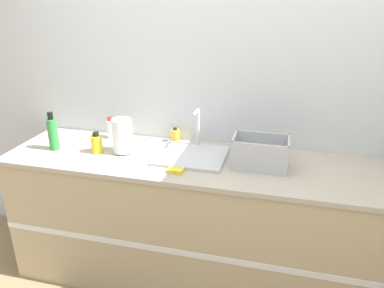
# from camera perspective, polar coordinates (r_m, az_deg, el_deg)

# --- Properties ---
(wall_back) EXTENTS (4.88, 0.06, 2.60)m
(wall_back) POSITION_cam_1_polar(r_m,az_deg,el_deg) (2.60, 2.45, 8.25)
(wall_back) COLOR silver
(wall_back) RESTS_ON ground_plane
(counter_cabinet) EXTENTS (2.50, 0.68, 0.93)m
(counter_cabinet) POSITION_cam_1_polar(r_m,az_deg,el_deg) (2.62, 0.48, -11.69)
(counter_cabinet) COLOR tan
(counter_cabinet) RESTS_ON ground_plane
(sink) EXTENTS (0.44, 0.39, 0.28)m
(sink) POSITION_cam_1_polar(r_m,az_deg,el_deg) (2.43, -0.04, -1.52)
(sink) COLOR silver
(sink) RESTS_ON counter_cabinet
(paper_towel_roll) EXTENTS (0.13, 0.13, 0.23)m
(paper_towel_roll) POSITION_cam_1_polar(r_m,az_deg,el_deg) (2.49, -10.55, 1.22)
(paper_towel_roll) COLOR #4C4C51
(paper_towel_roll) RESTS_ON counter_cabinet
(dish_rack) EXTENTS (0.33, 0.22, 0.19)m
(dish_rack) POSITION_cam_1_polar(r_m,az_deg,el_deg) (2.31, 10.33, -1.71)
(dish_rack) COLOR #B7BABF
(dish_rack) RESTS_ON counter_cabinet
(bottle_yellow) EXTENTS (0.08, 0.08, 0.14)m
(bottle_yellow) POSITION_cam_1_polar(r_m,az_deg,el_deg) (2.56, -14.32, 0.07)
(bottle_yellow) COLOR yellow
(bottle_yellow) RESTS_ON counter_cabinet
(bottle_white_spray) EXTENTS (0.06, 0.06, 0.16)m
(bottle_white_spray) POSITION_cam_1_polar(r_m,az_deg,el_deg) (2.79, -12.29, 2.31)
(bottle_white_spray) COLOR white
(bottle_white_spray) RESTS_ON counter_cabinet
(bottle_green) EXTENTS (0.06, 0.06, 0.26)m
(bottle_green) POSITION_cam_1_polar(r_m,az_deg,el_deg) (2.68, -20.45, 1.55)
(bottle_green) COLOR #2D8C3D
(bottle_green) RESTS_ON counter_cabinet
(soap_dispenser) EXTENTS (0.06, 0.06, 0.10)m
(soap_dispenser) POSITION_cam_1_polar(r_m,az_deg,el_deg) (2.67, -2.58, 1.31)
(soap_dispenser) COLOR gold
(soap_dispenser) RESTS_ON counter_cabinet
(sponge) EXTENTS (0.09, 0.06, 0.02)m
(sponge) POSITION_cam_1_polar(r_m,az_deg,el_deg) (2.22, -2.49, -4.06)
(sponge) COLOR yellow
(sponge) RESTS_ON counter_cabinet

